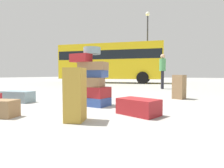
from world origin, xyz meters
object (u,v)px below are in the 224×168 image
object	(u,v)px
suitcase_brown_left_side	(179,87)
lamp_post	(147,37)
person_bearded_onlooker	(162,68)
suitcase_slate_upright_blue	(18,97)
suitcase_maroon_foreground_far	(138,107)
suitcase_tower	(92,81)
parked_bus	(111,61)
suitcase_tan_behind_tower	(75,95)

from	to	relation	value
suitcase_brown_left_side	lamp_post	distance (m)	11.22
suitcase_brown_left_side	person_bearded_onlooker	xyz separation A→B (m)	(-1.29, 3.49, 0.66)
suitcase_slate_upright_blue	suitcase_maroon_foreground_far	bearing A→B (deg)	-8.94
suitcase_tower	parked_bus	size ratio (longest dim) A/B	0.15
suitcase_brown_left_side	parked_bus	size ratio (longest dim) A/B	0.08
suitcase_brown_left_side	person_bearded_onlooker	distance (m)	3.77
suitcase_tan_behind_tower	suitcase_maroon_foreground_far	xyz separation A→B (m)	(0.68, 0.86, -0.26)
person_bearded_onlooker	parked_bus	xyz separation A→B (m)	(-5.37, 4.63, 0.83)
suitcase_tan_behind_tower	suitcase_brown_left_side	distance (m)	3.52
suitcase_tan_behind_tower	lamp_post	distance (m)	14.02
suitcase_maroon_foreground_far	person_bearded_onlooker	world-z (taller)	person_bearded_onlooker
suitcase_slate_upright_blue	suitcase_maroon_foreground_far	world-z (taller)	same
lamp_post	person_bearded_onlooker	bearing A→B (deg)	-66.38
suitcase_tower	person_bearded_onlooker	size ratio (longest dim) A/B	0.77
suitcase_slate_upright_blue	person_bearded_onlooker	size ratio (longest dim) A/B	0.45
suitcase_maroon_foreground_far	person_bearded_onlooker	distance (m)	6.16
suitcase_slate_upright_blue	lamp_post	distance (m)	13.00
suitcase_tan_behind_tower	lamp_post	xyz separation A→B (m)	(-3.09, 13.21, 3.53)
suitcase_tower	person_bearded_onlooker	bearing A→B (deg)	87.28
suitcase_slate_upright_blue	parked_bus	distance (m)	11.30
suitcase_tower	suitcase_tan_behind_tower	xyz separation A→B (m)	(0.58, -1.27, -0.15)
suitcase_maroon_foreground_far	lamp_post	distance (m)	13.46
suitcase_maroon_foreground_far	parked_bus	distance (m)	12.51
suitcase_tower	parked_bus	bearing A→B (deg)	116.51
suitcase_tower	suitcase_maroon_foreground_far	world-z (taller)	suitcase_tower
suitcase_tower	person_bearded_onlooker	distance (m)	5.63
suitcase_tower	suitcase_maroon_foreground_far	bearing A→B (deg)	-18.16
suitcase_tower	suitcase_slate_upright_blue	bearing A→B (deg)	-166.02
suitcase_maroon_foreground_far	lamp_post	xyz separation A→B (m)	(-3.77, 12.36, 3.78)
person_bearded_onlooker	parked_bus	size ratio (longest dim) A/B	0.19
suitcase_tan_behind_tower	parked_bus	size ratio (longest dim) A/B	0.09
suitcase_maroon_foreground_far	lamp_post	world-z (taller)	lamp_post
suitcase_maroon_foreground_far	parked_bus	bearing A→B (deg)	137.58
suitcase_slate_upright_blue	suitcase_maroon_foreground_far	size ratio (longest dim) A/B	1.09
suitcase_maroon_foreground_far	lamp_post	bearing A→B (deg)	123.66
suitcase_slate_upright_blue	suitcase_tan_behind_tower	xyz separation A→B (m)	(2.49, -0.79, 0.26)
lamp_post	suitcase_maroon_foreground_far	bearing A→B (deg)	-73.05
suitcase_maroon_foreground_far	parked_bus	xyz separation A→B (m)	(-6.36, 10.64, 1.69)
suitcase_maroon_foreground_far	suitcase_brown_left_side	xyz separation A→B (m)	(0.30, 2.53, 0.20)
suitcase_tower	lamp_post	world-z (taller)	lamp_post
person_bearded_onlooker	suitcase_tan_behind_tower	bearing A→B (deg)	-16.88
suitcase_slate_upright_blue	suitcase_tan_behind_tower	bearing A→B (deg)	-27.73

